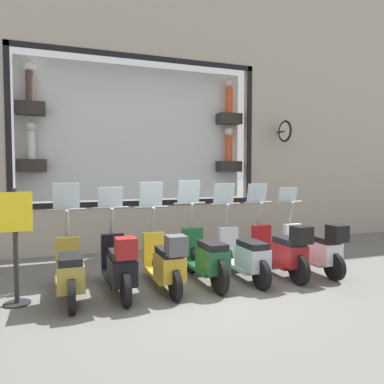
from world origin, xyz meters
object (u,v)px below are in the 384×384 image
(scooter_silver_2, at_px, (244,255))
(scooter_olive_6, at_px, (69,271))
(scooter_white_0, at_px, (315,248))
(scooter_yellow_4, at_px, (165,261))
(shop_sign_post, at_px, (16,243))
(scooter_green_3, at_px, (206,257))
(scooter_red_1, at_px, (282,250))
(scooter_black_5, at_px, (120,265))

(scooter_silver_2, height_order, scooter_olive_6, scooter_olive_6)
(scooter_white_0, distance_m, scooter_silver_2, 1.42)
(scooter_yellow_4, bearing_deg, shop_sign_post, 87.00)
(scooter_silver_2, distance_m, scooter_olive_6, 2.85)
(scooter_green_3, height_order, scooter_yellow_4, scooter_green_3)
(scooter_white_0, distance_m, scooter_green_3, 2.14)
(scooter_green_3, bearing_deg, scooter_olive_6, 90.19)
(scooter_red_1, distance_m, shop_sign_post, 4.28)
(scooter_red_1, relative_size, scooter_silver_2, 1.00)
(scooter_olive_6, bearing_deg, scooter_silver_2, -90.01)
(scooter_white_0, bearing_deg, scooter_black_5, 89.94)
(shop_sign_post, bearing_deg, scooter_yellow_4, -93.00)
(scooter_white_0, height_order, scooter_olive_6, scooter_olive_6)
(scooter_olive_6, bearing_deg, scooter_red_1, -90.98)
(scooter_red_1, bearing_deg, scooter_green_3, 87.27)
(scooter_silver_2, relative_size, scooter_green_3, 0.99)
(scooter_red_1, distance_m, scooter_black_5, 2.85)
(scooter_white_0, relative_size, scooter_yellow_4, 1.00)
(scooter_yellow_4, relative_size, scooter_black_5, 1.00)
(scooter_yellow_4, bearing_deg, scooter_olive_6, 87.34)
(scooter_green_3, xyz_separation_m, scooter_olive_6, (-0.01, 2.13, -0.03))
(scooter_olive_6, height_order, shop_sign_post, scooter_olive_6)
(scooter_green_3, height_order, scooter_olive_6, scooter_green_3)
(scooter_white_0, relative_size, scooter_red_1, 1.00)
(scooter_white_0, relative_size, shop_sign_post, 1.10)
(scooter_green_3, distance_m, scooter_yellow_4, 0.72)
(scooter_green_3, xyz_separation_m, scooter_yellow_4, (-0.07, 0.71, 0.01))
(scooter_silver_2, height_order, scooter_yellow_4, scooter_yellow_4)
(scooter_silver_2, bearing_deg, scooter_olive_6, 89.99)
(scooter_red_1, bearing_deg, shop_sign_post, 88.57)
(scooter_yellow_4, xyz_separation_m, scooter_olive_6, (0.07, 1.42, -0.04))
(scooter_olive_6, bearing_deg, scooter_green_3, -89.81)
(scooter_red_1, bearing_deg, scooter_yellow_4, 90.14)
(scooter_olive_6, bearing_deg, scooter_black_5, -95.15)
(scooter_yellow_4, height_order, scooter_olive_6, same)
(scooter_olive_6, relative_size, shop_sign_post, 1.10)
(scooter_green_3, relative_size, shop_sign_post, 1.11)
(scooter_black_5, bearing_deg, scooter_white_0, -90.06)
(scooter_green_3, distance_m, shop_sign_post, 2.87)
(scooter_black_5, bearing_deg, scooter_olive_6, 84.85)
(scooter_white_0, distance_m, scooter_yellow_4, 2.85)
(scooter_red_1, distance_m, scooter_green_3, 1.42)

